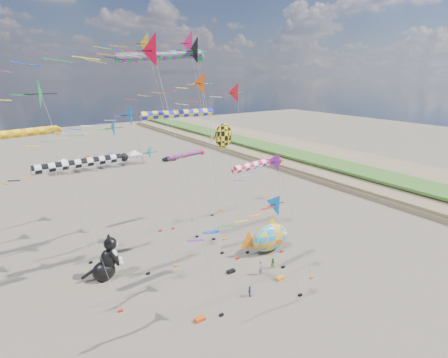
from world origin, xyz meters
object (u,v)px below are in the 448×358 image
fish_inflatable (270,237)px  child_green (273,263)px  cat_inflatable (105,257)px  parked_car (169,159)px  person_adult (261,268)px  child_blue (250,291)px

fish_inflatable → child_green: (-2.13, -3.06, -1.20)m
cat_inflatable → parked_car: cat_inflatable is taller
cat_inflatable → person_adult: (13.41, -8.51, -1.58)m
fish_inflatable → child_blue: 9.22m
person_adult → child_green: bearing=-20.7°
fish_inflatable → person_adult: (-4.03, -3.27, -1.00)m
person_adult → child_blue: person_adult is taller
child_blue → child_green: bearing=-37.8°
cat_inflatable → person_adult: cat_inflatable is taller
person_adult → child_blue: (-3.26, -2.24, -0.26)m
parked_car → child_green: bearing=171.0°
child_green → parked_car: size_ratio=0.37×
cat_inflatable → child_green: 17.50m
child_green → parked_car: child_green is taller
cat_inflatable → person_adult: bearing=-19.9°
fish_inflatable → parked_car: bearing=78.3°
child_green → parked_car: (11.84, 49.87, -0.05)m
child_blue → parked_car: bearing=8.9°
child_green → child_blue: child_green is taller
child_blue → parked_car: parked_car is taller
cat_inflatable → person_adult: 15.96m
child_green → cat_inflatable: bearing=171.2°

